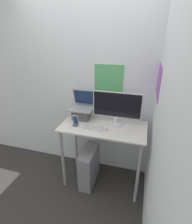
# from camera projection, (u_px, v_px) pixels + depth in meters

# --- Properties ---
(ground_plane) EXTENTS (12.00, 12.00, 0.00)m
(ground_plane) POSITION_uv_depth(u_px,v_px,m) (97.00, 195.00, 2.34)
(ground_plane) COLOR #2D2B28
(wall_back) EXTENTS (6.00, 0.06, 2.60)m
(wall_back) POSITION_uv_depth(u_px,v_px,m) (110.00, 88.00, 2.37)
(wall_back) COLOR silver
(wall_back) RESTS_ON ground_plane
(wall_side_right) EXTENTS (0.06, 6.00, 2.60)m
(wall_side_right) POSITION_uv_depth(u_px,v_px,m) (161.00, 112.00, 1.65)
(wall_side_right) COLOR silver
(wall_side_right) RESTS_ON ground_plane
(desk) EXTENTS (1.08, 0.56, 0.91)m
(desk) POSITION_uv_depth(u_px,v_px,m) (103.00, 136.00, 2.27)
(desk) COLOR beige
(desk) RESTS_ON ground_plane
(laptop) EXTENTS (0.32, 0.29, 0.38)m
(laptop) POSITION_uv_depth(u_px,v_px,m) (82.00, 111.00, 2.37)
(laptop) COLOR #4C4C51
(laptop) RESTS_ON desk
(monitor) EXTENTS (0.61, 0.20, 0.43)m
(monitor) POSITION_uv_depth(u_px,v_px,m) (117.00, 109.00, 2.17)
(monitor) COLOR silver
(monitor) RESTS_ON desk
(keyboard) EXTENTS (0.25, 0.13, 0.02)m
(keyboard) POSITION_uv_depth(u_px,v_px,m) (92.00, 128.00, 2.14)
(keyboard) COLOR silver
(keyboard) RESTS_ON desk
(mouse) EXTENTS (0.03, 0.05, 0.02)m
(mouse) POSITION_uv_depth(u_px,v_px,m) (107.00, 129.00, 2.11)
(mouse) COLOR #99999E
(mouse) RESTS_ON desk
(cell_phone) EXTENTS (0.08, 0.08, 0.14)m
(cell_phone) POSITION_uv_depth(u_px,v_px,m) (75.00, 123.00, 2.20)
(cell_phone) COLOR #4C4C51
(cell_phone) RESTS_ON desk
(computer_tower) EXTENTS (0.18, 0.47, 0.54)m
(computer_tower) POSITION_uv_depth(u_px,v_px,m) (89.00, 166.00, 2.47)
(computer_tower) COLOR gray
(computer_tower) RESTS_ON ground_plane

